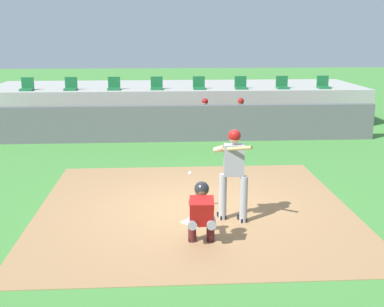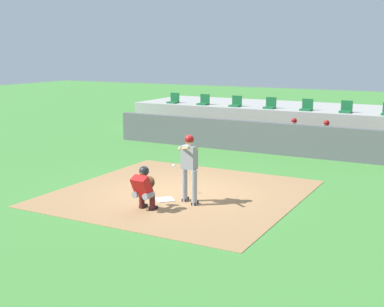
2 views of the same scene
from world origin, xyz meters
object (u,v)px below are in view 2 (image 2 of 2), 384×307
Objects in this scene: stadium_seat_4 at (307,107)px; stadium_seat_5 at (346,109)px; dugout_player_0 at (293,134)px; stadium_seat_0 at (174,100)px; stadium_seat_3 at (270,105)px; stadium_seat_1 at (204,102)px; catcher_crouched at (144,187)px; home_plate at (165,200)px; batter_at_plate at (189,164)px; dugout_player_1 at (325,137)px; stadium_seat_2 at (236,103)px.

stadium_seat_4 and stadium_seat_5 have the same top height.
dugout_player_0 is 2.71× the size of stadium_seat_4.
dugout_player_0 is 2.21m from stadium_seat_4.
stadium_seat_0 and stadium_seat_3 have the same top height.
stadium_seat_3 is 1.62m from stadium_seat_4.
stadium_seat_3 is at bearing 180.00° from stadium_seat_4.
stadium_seat_0 and stadium_seat_1 have the same top height.
catcher_crouched is 11.90m from stadium_seat_1.
batter_at_plate reaches higher than home_plate.
dugout_player_0 and dugout_player_1 have the same top height.
stadium_seat_0 is 3.25m from stadium_seat_2.
stadium_seat_5 is (6.50, 0.00, 0.00)m from stadium_seat_1.
stadium_seat_5 is at bearing 81.73° from dugout_player_1.
catcher_crouched is 9.36m from dugout_player_1.
stadium_seat_5 is (8.12, 0.00, 0.00)m from stadium_seat_0.
dugout_player_0 is at bearing 88.68° from batter_at_plate.
stadium_seat_1 is at bearing 0.00° from stadium_seat_0.
stadium_seat_0 reaches higher than batter_at_plate.
stadium_seat_1 is 6.50m from stadium_seat_5.
stadium_seat_1 reaches higher than batter_at_plate.
stadium_seat_3 and stadium_seat_4 have the same top height.
home_plate is 10.32m from stadium_seat_3.
stadium_seat_1 reaches higher than home_plate.
stadium_seat_0 is at bearing 180.00° from stadium_seat_2.
stadium_seat_2 and stadium_seat_4 have the same top height.
stadium_seat_0 is 1.00× the size of stadium_seat_2.
batter_at_plate is at bearing -99.80° from stadium_seat_5.
stadium_seat_4 is at bearing 123.16° from dugout_player_1.
catcher_crouched is 4.11× the size of stadium_seat_2.
stadium_seat_1 is at bearing 111.76° from home_plate.
stadium_seat_1 reaches higher than dugout_player_0.
catcher_crouched is at bearing -89.88° from home_plate.
home_plate is at bearing -96.15° from dugout_player_0.
home_plate is at bearing -175.00° from batter_at_plate.
stadium_seat_0 is 1.62m from stadium_seat_1.
stadium_seat_1 is (-4.06, 10.18, 1.51)m from home_plate.
stadium_seat_2 is (-2.44, 10.18, 1.51)m from home_plate.
dugout_player_0 is at bearing -127.48° from stadium_seat_5.
stadium_seat_3 is 1.00× the size of stadium_seat_5.
stadium_seat_2 is (-3.13, 10.12, 0.50)m from batter_at_plate.
dugout_player_1 is at bearing 75.27° from home_plate.
catcher_crouched is 4.11× the size of stadium_seat_3.
stadium_seat_3 is at bearing 0.00° from stadium_seat_2.
home_plate is 0.34× the size of dugout_player_0.
stadium_seat_1 is 1.00× the size of stadium_seat_4.
stadium_seat_0 is (-5.69, 11.15, 0.93)m from catcher_crouched.
stadium_seat_4 is 1.62m from stadium_seat_5.
catcher_crouched is (-0.69, -1.03, -0.43)m from batter_at_plate.
batter_at_plate reaches higher than dugout_player_1.
home_plate is at bearing -76.53° from stadium_seat_2.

